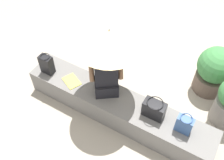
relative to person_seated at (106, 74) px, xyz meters
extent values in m
plane|color=#9E9384|center=(0.22, -0.05, -0.81)|extent=(14.00, 14.00, 0.00)
cube|color=slate|center=(0.22, -0.05, -0.60)|extent=(2.97, 0.52, 0.42)
cube|color=black|center=(0.00, 0.00, -0.28)|extent=(0.44, 0.43, 0.22)
cube|color=black|center=(0.00, 0.00, 0.07)|extent=(0.38, 0.35, 0.48)
sphere|color=brown|center=(0.00, 0.00, 0.41)|extent=(0.20, 0.20, 0.20)
cylinder|color=brown|center=(0.16, 0.12, 0.10)|extent=(0.17, 0.20, 0.32)
cylinder|color=brown|center=(-0.16, -0.12, 0.10)|extent=(0.17, 0.20, 0.32)
cylinder|color=#B7B7BC|center=(0.01, 0.08, 0.17)|extent=(0.02, 0.02, 1.11)
cone|color=#DBBC7F|center=(0.01, 0.08, 0.62)|extent=(0.94, 0.94, 0.21)
sphere|color=#B7B7BC|center=(0.01, 0.08, 0.74)|extent=(0.03, 0.03, 0.03)
cube|color=black|center=(-1.01, -0.13, -0.23)|extent=(0.20, 0.13, 0.32)
torus|color=black|center=(-1.01, -0.13, -0.05)|extent=(0.15, 0.15, 0.01)
cube|color=black|center=(0.78, -0.03, -0.26)|extent=(0.31, 0.17, 0.26)
torus|color=black|center=(0.78, -0.03, -0.11)|extent=(0.23, 0.23, 0.01)
cube|color=#335184|center=(1.22, -0.06, -0.25)|extent=(0.22, 0.11, 0.27)
torus|color=#335184|center=(1.22, -0.06, -0.10)|extent=(0.16, 0.16, 0.01)
cube|color=#EAE04C|center=(-0.57, -0.11, -0.38)|extent=(0.34, 0.30, 0.01)
cylinder|color=brown|center=(1.28, 1.22, -0.65)|extent=(0.52, 0.52, 0.32)
sphere|color=#3D7F42|center=(1.28, 1.22, -0.25)|extent=(0.60, 0.60, 0.60)
camera|label=1|loc=(1.30, -2.05, 2.70)|focal=41.77mm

